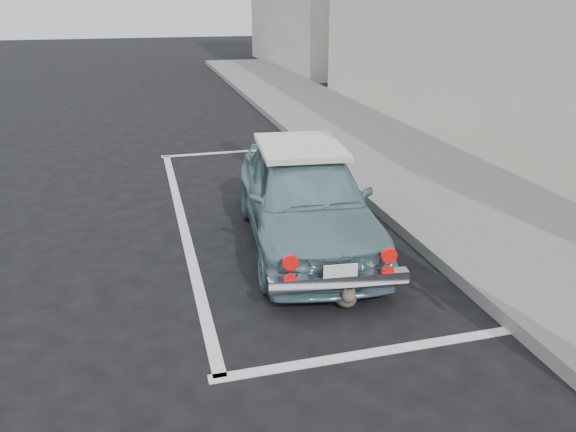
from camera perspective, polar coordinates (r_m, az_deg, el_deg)
ground at (r=5.37m, az=2.02°, el=-11.48°), size 80.00×80.00×0.00m
sidewalk at (r=8.27m, az=19.50°, el=0.10°), size 2.80×40.00×0.15m
pline_rear at (r=5.13m, az=9.20°, el=-13.46°), size 3.00×0.12×0.01m
pline_front at (r=11.34m, az=-5.14°, el=6.53°), size 3.00×0.12×0.01m
pline_side at (r=7.87m, az=-10.67°, el=-0.62°), size 0.12×7.00×0.01m
retro_coupe at (r=6.89m, az=1.73°, el=2.00°), size 1.79×3.72×1.22m
cat at (r=5.71m, az=5.86°, el=-7.85°), size 0.29×0.54×0.29m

